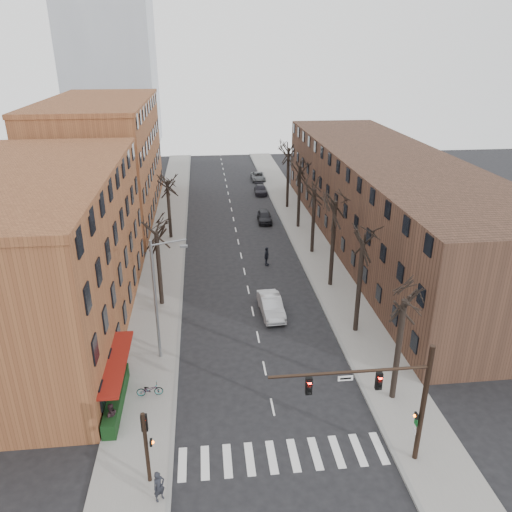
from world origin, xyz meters
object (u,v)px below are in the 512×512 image
object	(u,v)px
parked_car_near	(264,216)
pedestrian_a	(159,486)
parked_car_mid	(260,190)
bicycle	(150,389)
silver_sedan	(271,306)

from	to	relation	value
parked_car_near	pedestrian_a	xyz separation A→B (m)	(-10.20, -40.75, 0.28)
parked_car_mid	bicycle	size ratio (longest dim) A/B	2.62
bicycle	pedestrian_a	bearing A→B (deg)	-172.98
pedestrian_a	bicycle	size ratio (longest dim) A/B	1.02
parked_car_mid	bicycle	distance (m)	47.14
parked_car_near	pedestrian_a	world-z (taller)	pedestrian_a
silver_sedan	bicycle	size ratio (longest dim) A/B	2.86
parked_car_near	bicycle	bearing A→B (deg)	-107.24
silver_sedan	parked_car_near	bearing A→B (deg)	80.83
pedestrian_a	parked_car_near	bearing A→B (deg)	39.21
pedestrian_a	bicycle	xyz separation A→B (m)	(-1.16, 8.00, -0.41)
pedestrian_a	bicycle	distance (m)	8.09
silver_sedan	parked_car_mid	bearing A→B (deg)	81.31
parked_car_mid	bicycle	world-z (taller)	parked_car_mid
parked_car_mid	silver_sedan	bearing A→B (deg)	-92.45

